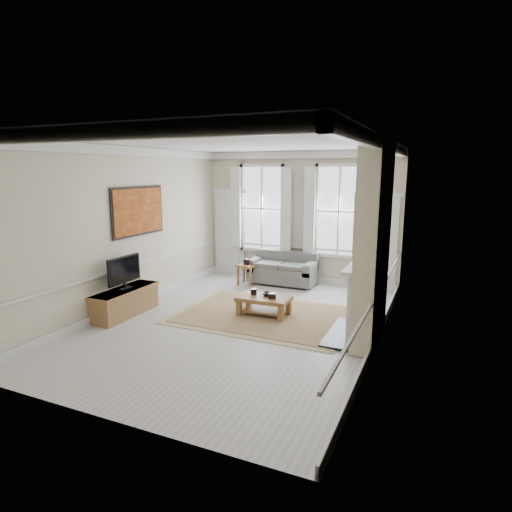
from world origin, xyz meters
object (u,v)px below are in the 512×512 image
at_px(side_table, 247,268).
at_px(coffee_table, 264,300).
at_px(sofa, 284,270).
at_px(tv_stand, 125,302).

distance_m(side_table, coffee_table, 2.46).
height_order(side_table, coffee_table, side_table).
bearing_deg(coffee_table, side_table, 121.70).
distance_m(sofa, coffee_table, 2.58).
relative_size(side_table, coffee_table, 0.49).
bearing_deg(coffee_table, sofa, 100.04).
xyz_separation_m(coffee_table, tv_stand, (-2.60, -1.12, -0.05)).
relative_size(sofa, tv_stand, 1.11).
relative_size(sofa, coffee_table, 1.58).
xyz_separation_m(sofa, coffee_table, (0.51, -2.52, -0.03)).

